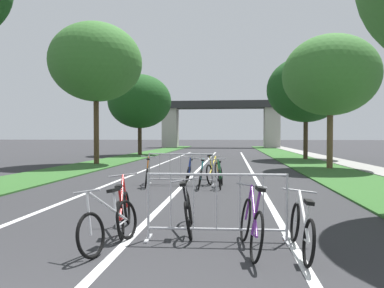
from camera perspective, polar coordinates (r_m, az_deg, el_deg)
The scene contains 23 objects.
grass_verge_left at distance 27.10m, azimuth -9.98°, elevation -2.13°, with size 2.85×59.19×0.05m, color #2D5B26.
grass_verge_right at distance 26.38m, azimuth 15.87°, elevation -2.26°, with size 2.85×59.19×0.05m, color #2D5B26.
sidewalk_path_right at distance 26.84m, azimuth 20.56°, elevation -2.20°, with size 1.60×59.19×0.08m, color gray.
lane_stripe_center at distance 19.01m, azimuth 1.45°, elevation -3.62°, with size 0.14×34.24×0.01m, color silver.
lane_stripe_right_lane at distance 18.96m, azimuth 9.03°, elevation -3.65°, with size 0.14×34.24×0.01m, color silver.
lane_stripe_left_lane at distance 19.38m, azimuth -5.98°, elevation -3.54°, with size 0.14×34.24×0.01m, color silver.
overpass_bridge at distance 50.77m, azimuth 4.49°, elevation 4.34°, with size 17.19×3.20×6.46m.
tree_left_oak_mid at distance 21.78m, azimuth -14.93°, elevation 12.32°, with size 5.23×5.23×8.05m.
tree_left_pine_far at distance 31.11m, azimuth -8.26°, elevation 6.67°, with size 5.35×5.35×6.84m.
tree_right_pine_near at distance 19.17m, azimuth 21.01°, elevation 10.06°, with size 4.62×4.62×6.55m.
tree_right_oak_near at distance 26.18m, azimuth 17.55°, elevation 8.22°, with size 5.30×5.30×7.08m.
crowd_barrier_nearest at distance 5.69m, azimuth 3.91°, elevation -9.98°, with size 2.22×0.53×1.05m.
crowd_barrier_second at distance 12.06m, azimuth -1.82°, elevation -4.01°, with size 2.22×0.50×1.05m.
bicycle_red_0 at distance 6.39m, azimuth -10.76°, elevation -10.31°, with size 0.61×1.62×0.95m.
bicycle_purple_1 at distance 5.27m, azimuth 9.33°, elevation -12.42°, with size 0.47×1.64×0.95m.
bicycle_teal_2 at distance 11.50m, azimuth 1.39°, elevation -5.05°, with size 0.51×1.68×0.91m.
bicycle_white_3 at distance 5.36m, azimuth 16.90°, elevation -12.65°, with size 0.51×1.70×0.84m.
bicycle_green_4 at distance 11.50m, azimuth 4.50°, elevation -5.06°, with size 0.49×1.62×0.96m.
bicycle_orange_5 at distance 11.88m, azimuth -7.15°, elevation -4.86°, with size 0.52×1.62×0.96m.
bicycle_black_6 at distance 6.25m, azimuth -0.60°, elevation -10.52°, with size 0.56×1.67×0.88m.
bicycle_silver_7 at distance 5.51m, azimuth -12.82°, elevation -12.20°, with size 0.64×1.56×0.93m.
bicycle_blue_8 at distance 12.41m, azimuth -0.54°, elevation -4.58°, with size 0.45×1.59×0.96m.
bicycle_yellow_9 at distance 12.53m, azimuth 3.44°, elevation -4.44°, with size 0.51×1.75×0.99m.
Camera 1 is at (1.60, -1.75, 1.63)m, focal length 33.78 mm.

